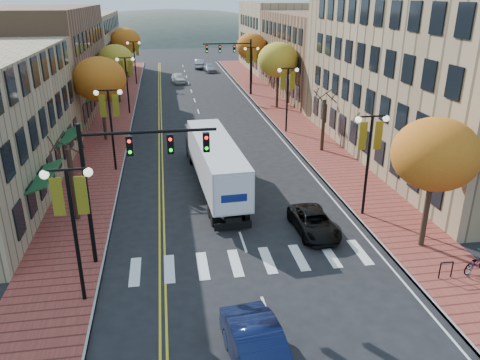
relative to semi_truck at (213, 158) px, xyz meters
name	(u,v)px	position (x,y,z in m)	size (l,w,h in m)	color
ground	(258,285)	(0.68, -11.90, -2.06)	(200.00, 200.00, 0.00)	black
sidewalk_left	(114,117)	(-8.32, 20.60, -1.98)	(4.00, 85.00, 0.15)	brown
sidewalk_right	(280,111)	(9.68, 20.60, -1.98)	(4.00, 85.00, 0.15)	brown
building_left_mid	(35,62)	(-16.32, 24.10, 3.44)	(12.00, 24.00, 11.00)	brown
building_left_far	(74,46)	(-16.32, 49.10, 2.69)	(12.00, 26.00, 9.50)	#9E8966
building_right_near	(455,60)	(19.18, 4.10, 5.44)	(15.00, 28.00, 15.00)	#997F5B
building_right_mid	(335,54)	(19.18, 30.10, 2.94)	(15.00, 24.00, 10.00)	brown
building_right_far	(291,36)	(19.18, 52.10, 3.44)	(15.00, 20.00, 11.00)	#9E8966
tree_left_a	(73,185)	(-8.32, -3.90, 0.19)	(0.28, 0.28, 4.20)	#382619
tree_left_b	(100,80)	(-8.32, 12.10, 3.39)	(4.48, 4.48, 7.21)	#382619
tree_left_c	(116,60)	(-8.32, 28.10, 3.00)	(4.16, 4.16, 6.69)	#382619
tree_left_d	(125,41)	(-8.32, 46.10, 3.54)	(4.61, 4.61, 7.42)	#382619
tree_right_a	(435,154)	(9.68, -9.90, 3.00)	(4.16, 4.16, 6.69)	#382619
tree_right_b	(323,125)	(9.68, 6.10, 0.19)	(0.28, 0.28, 4.20)	#382619
tree_right_c	(278,60)	(9.68, 22.10, 3.39)	(4.48, 4.48, 7.21)	#382619
tree_right_d	(252,47)	(9.68, 38.10, 3.23)	(4.35, 4.35, 7.00)	#382619
lamp_left_a	(72,210)	(-6.82, -11.90, 2.24)	(1.96, 0.36, 6.05)	black
lamp_left_b	(110,114)	(-6.82, 4.10, 2.24)	(1.96, 0.36, 6.05)	black
lamp_left_c	(126,74)	(-6.82, 22.10, 2.24)	(1.96, 0.36, 6.05)	black
lamp_left_d	(134,54)	(-6.82, 40.10, 2.24)	(1.96, 0.36, 6.05)	black
lamp_right_a	(369,146)	(8.18, -5.90, 2.24)	(1.96, 0.36, 6.05)	black
lamp_right_b	(288,87)	(8.18, 12.10, 2.24)	(1.96, 0.36, 6.05)	black
lamp_right_c	(251,61)	(8.18, 30.10, 2.24)	(1.96, 0.36, 6.05)	black
traffic_mast_near	(128,167)	(-4.79, -8.90, 2.87)	(6.10, 0.35, 7.00)	black
traffic_mast_far	(236,57)	(6.16, 30.10, 2.87)	(6.10, 0.34, 7.00)	black
semi_truck	(213,158)	(0.00, 0.00, 0.00)	(3.01, 14.18, 3.52)	black
navy_sedan	(259,354)	(-0.29, -17.04, -1.25)	(1.71, 4.90, 1.62)	#0E1638
black_suv	(314,223)	(4.69, -7.46, -1.46)	(2.00, 4.33, 1.20)	black
car_far_white	(178,78)	(-0.77, 40.61, -1.34)	(1.70, 4.22, 1.44)	silver
car_far_silver	(209,68)	(4.82, 50.59, -1.41)	(1.81, 4.46, 1.29)	#9B9AA2
car_far_oncoming	(200,64)	(3.53, 55.01, -1.28)	(1.64, 4.70, 1.55)	#A0A1A8
bicycle	(476,262)	(10.88, -12.61, -1.45)	(0.61, 1.75, 0.92)	gray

